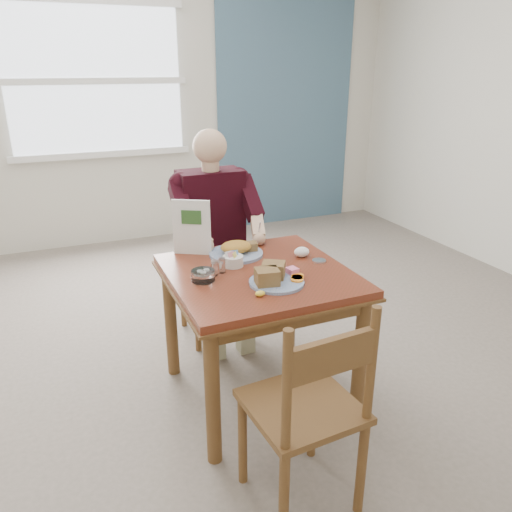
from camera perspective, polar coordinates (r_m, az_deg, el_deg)
name	(u,v)px	position (r m, az deg, el deg)	size (l,w,h in m)	color
floor	(258,393)	(2.94, 0.28, -15.36)	(6.00, 6.00, 0.00)	#696055
wall_back	(139,102)	(5.27, -13.19, 16.77)	(5.50, 5.50, 0.00)	beige
accent_panel	(286,98)	(5.75, 3.46, 17.57)	(1.60, 0.02, 2.80)	#42637B
lemon_wedge	(260,294)	(2.29, 0.47, -4.31)	(0.05, 0.03, 0.03)	yellow
napkin	(302,252)	(2.76, 5.24, 0.47)	(0.09, 0.07, 0.06)	white
metal_dish	(319,261)	(2.71, 7.23, -0.55)	(0.07, 0.07, 0.01)	silver
window	(95,81)	(5.17, -17.90, 18.49)	(1.72, 0.04, 1.42)	white
table	(259,291)	(2.61, 0.30, -4.01)	(0.92, 0.92, 0.75)	maroon
chair_far	(212,266)	(3.36, -5.05, -1.17)	(0.42, 0.42, 0.95)	brown
chair_near	(308,410)	(2.05, 5.99, -17.13)	(0.45, 0.45, 0.95)	brown
diner	(215,223)	(3.17, -4.73, 3.83)	(0.53, 0.56, 1.39)	#9C9975
near_plate	(274,277)	(2.42, 2.10, -2.39)	(0.34, 0.34, 0.09)	white
far_plate	(237,250)	(2.78, -2.18, 0.71)	(0.35, 0.35, 0.08)	white
caddy	(233,261)	(2.63, -2.64, -0.55)	(0.13, 0.13, 0.08)	white
shakers	(218,266)	(2.53, -4.32, -1.20)	(0.09, 0.06, 0.08)	white
creamer	(203,275)	(2.46, -6.06, -2.22)	(0.14, 0.14, 0.05)	white
menu	(192,227)	(2.77, -7.37, 3.30)	(0.19, 0.12, 0.31)	white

